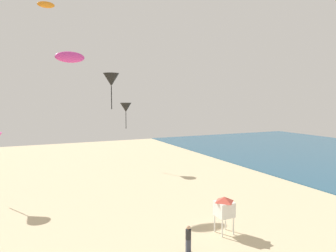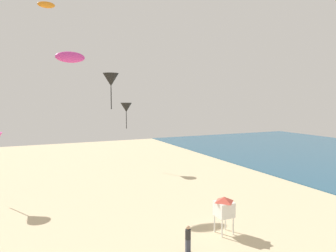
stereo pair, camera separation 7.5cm
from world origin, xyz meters
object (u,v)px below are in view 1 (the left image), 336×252
Objects in this scene: lifeguard_stand at (224,207)px; kite_orange_parafoil at (46,5)px; kite_magenta_parafoil at (70,57)px; kite_black_delta at (126,107)px; kite_black_delta_2 at (111,80)px; kite_flyer at (188,237)px.

lifeguard_stand is 24.02m from kite_orange_parafoil.
kite_magenta_parafoil reaches higher than lifeguard_stand.
kite_orange_parafoil is at bearing 141.23° from lifeguard_stand.
kite_magenta_parafoil is (-8.06, -7.91, 5.22)m from kite_black_delta.
lifeguard_stand is at bearing -62.45° from kite_magenta_parafoil.
kite_black_delta is 24.01m from kite_black_delta_2.
kite_black_delta_2 is at bearing -88.54° from kite_magenta_parafoil.
kite_black_delta_2 is at bearing -108.74° from kite_black_delta.
kite_magenta_parafoil is 1.40× the size of kite_black_delta_2.
lifeguard_stand is 1.26× the size of kite_black_delta_2.
kite_flyer is 24.28m from kite_orange_parafoil.
kite_flyer is 0.81× the size of kite_black_delta_2.
kite_black_delta is 12.44m from kite_magenta_parafoil.
kite_black_delta is at bearing 44.46° from kite_magenta_parafoil.
lifeguard_stand is 11.25m from kite_black_delta_2.
kite_flyer is at bearing -22.31° from kite_black_delta_2.
kite_flyer is 1.05× the size of kite_orange_parafoil.
lifeguard_stand is 23.89m from kite_black_delta.
kite_black_delta is at bearing 39.35° from kite_orange_parafoil.
kite_magenta_parafoil is at bearing 91.46° from kite_black_delta_2.
kite_orange_parafoil is at bearing -140.65° from kite_black_delta.
kite_black_delta_2 is (-7.53, 0.41, 8.36)m from lifeguard_stand.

